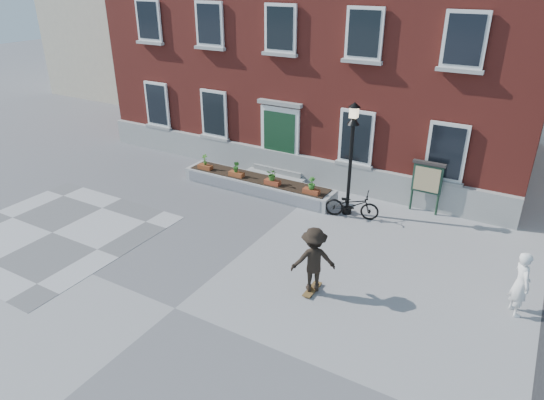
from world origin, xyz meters
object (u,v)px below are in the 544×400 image
Objects in this scene: bystander at (521,284)px; skateboarder at (314,260)px; lamp_post at (352,144)px; notice_board at (427,179)px; bicycle at (352,205)px.

bystander is 5.02m from skateboarder.
lamp_post reaches higher than notice_board.
notice_board is (2.02, 1.66, 0.78)m from bicycle.
skateboarder reaches higher than bystander.
notice_board is at bearing 8.21° from bystander.
notice_board is (2.27, 1.44, -1.28)m from lamp_post.
skateboarder reaches higher than bicycle.
lamp_post is at bearing 32.86° from bystander.
bicycle is 2.09m from lamp_post.
bystander is (5.42, -2.79, 0.38)m from bicycle.
notice_board is at bearing -64.58° from bicycle.
skateboarder is at bearing -101.96° from notice_board.
notice_board is 1.00× the size of skateboarder.
lamp_post is 2.98m from notice_board.
notice_board is 6.32m from skateboarder.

